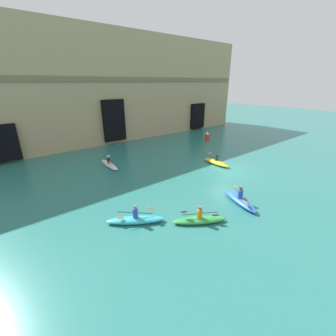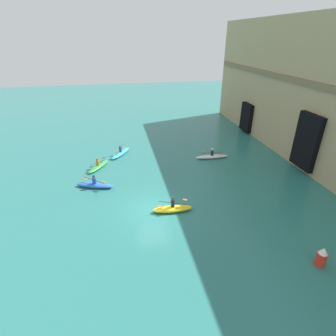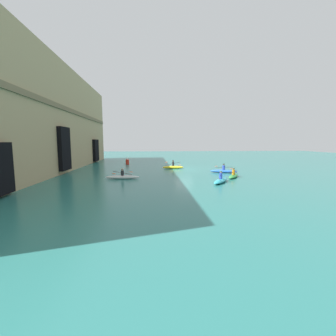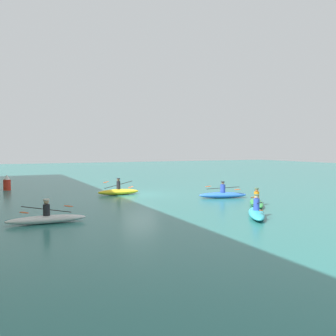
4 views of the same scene
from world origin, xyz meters
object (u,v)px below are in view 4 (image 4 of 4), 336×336
at_px(kayak_green, 256,202).
at_px(kayak_white, 47,218).
at_px(kayak_yellow, 118,191).
at_px(marker_buoy, 7,183).
at_px(kayak_cyan, 256,213).
at_px(kayak_blue, 223,195).

relative_size(kayak_green, kayak_white, 0.85).
bearing_deg(kayak_yellow, marker_buoy, -40.09).
bearing_deg(kayak_cyan, marker_buoy, 64.50).
xyz_separation_m(kayak_green, kayak_blue, (3.80, -0.14, 0.03)).
xyz_separation_m(kayak_cyan, kayak_green, (2.91, -2.35, -0.01)).
xyz_separation_m(kayak_cyan, marker_buoy, (18.26, 10.79, 0.37)).
height_order(kayak_green, kayak_yellow, kayak_yellow).
bearing_deg(kayak_green, kayak_yellow, 66.51).
relative_size(kayak_blue, kayak_yellow, 1.09).
xyz_separation_m(kayak_white, marker_buoy, (15.36, 1.09, 0.36)).
xyz_separation_m(kayak_cyan, kayak_white, (2.90, 9.70, 0.01)).
xyz_separation_m(kayak_blue, kayak_white, (-3.81, 12.18, -0.01)).
distance_m(kayak_green, kayak_blue, 3.80).
bearing_deg(marker_buoy, kayak_blue, -131.04).
height_order(kayak_blue, marker_buoy, marker_buoy).
relative_size(kayak_cyan, kayak_yellow, 1.05).
distance_m(kayak_cyan, kayak_blue, 7.16).
xyz_separation_m(kayak_cyan, kayak_yellow, (11.49, 3.48, 0.03)).
height_order(kayak_blue, kayak_white, kayak_blue).
bearing_deg(kayak_cyan, kayak_green, -4.89).
height_order(kayak_yellow, kayak_white, kayak_yellow).
bearing_deg(kayak_green, kayak_cyan, 173.49).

